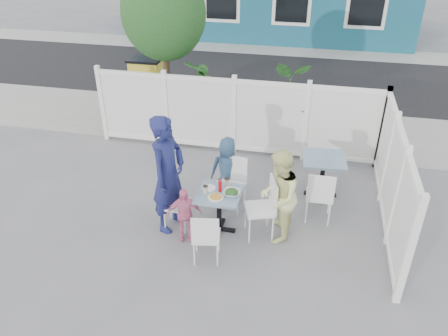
% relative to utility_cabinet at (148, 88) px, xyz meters
% --- Properties ---
extents(ground, '(80.00, 80.00, 0.00)m').
position_rel_utility_cabinet_xyz_m(ground, '(2.40, -4.00, -0.67)').
color(ground, slate).
extents(near_sidewalk, '(24.00, 2.60, 0.01)m').
position_rel_utility_cabinet_xyz_m(near_sidewalk, '(2.40, -0.20, -0.66)').
color(near_sidewalk, gray).
rests_on(near_sidewalk, ground).
extents(street, '(24.00, 5.00, 0.01)m').
position_rel_utility_cabinet_xyz_m(street, '(2.40, 3.50, -0.67)').
color(street, black).
rests_on(street, ground).
extents(far_sidewalk, '(24.00, 1.60, 0.01)m').
position_rel_utility_cabinet_xyz_m(far_sidewalk, '(2.40, 6.60, -0.66)').
color(far_sidewalk, gray).
rests_on(far_sidewalk, ground).
extents(fence_back, '(5.86, 0.08, 1.60)m').
position_rel_utility_cabinet_xyz_m(fence_back, '(2.50, -1.60, 0.12)').
color(fence_back, white).
rests_on(fence_back, ground).
extents(fence_right, '(0.08, 3.66, 1.60)m').
position_rel_utility_cabinet_xyz_m(fence_right, '(5.40, -3.40, 0.12)').
color(fence_right, white).
rests_on(fence_right, ground).
extents(tree, '(1.80, 1.62, 3.59)m').
position_rel_utility_cabinet_xyz_m(tree, '(0.80, -0.70, 1.92)').
color(tree, '#382316').
rests_on(tree, ground).
extents(utility_cabinet, '(0.73, 0.52, 1.34)m').
position_rel_utility_cabinet_xyz_m(utility_cabinet, '(0.00, 0.00, 0.00)').
color(utility_cabinet, gold).
rests_on(utility_cabinet, ground).
extents(potted_shrub_a, '(1.33, 1.33, 1.71)m').
position_rel_utility_cabinet_xyz_m(potted_shrub_a, '(1.63, -0.90, 0.19)').
color(potted_shrub_a, '#143818').
rests_on(potted_shrub_a, ground).
extents(potted_shrub_b, '(1.66, 1.50, 1.61)m').
position_rel_utility_cabinet_xyz_m(potted_shrub_b, '(3.68, -1.00, 0.14)').
color(potted_shrub_b, '#143818').
rests_on(potted_shrub_b, ground).
extents(main_table, '(0.68, 0.68, 0.70)m').
position_rel_utility_cabinet_xyz_m(main_table, '(2.79, -4.25, -0.12)').
color(main_table, slate).
rests_on(main_table, ground).
extents(spare_table, '(0.77, 0.77, 0.77)m').
position_rel_utility_cabinet_xyz_m(spare_table, '(4.34, -2.89, -0.07)').
color(spare_table, slate).
rests_on(spare_table, ground).
extents(chair_left, '(0.40, 0.42, 0.88)m').
position_rel_utility_cabinet_xyz_m(chair_left, '(2.04, -4.30, -0.16)').
color(chair_left, white).
rests_on(chair_left, ground).
extents(chair_right, '(0.55, 0.56, 0.98)m').
position_rel_utility_cabinet_xyz_m(chair_right, '(3.50, -4.19, -0.10)').
color(chair_right, white).
rests_on(chair_right, ground).
extents(chair_back, '(0.48, 0.47, 0.91)m').
position_rel_utility_cabinet_xyz_m(chair_back, '(2.87, -3.53, -0.14)').
color(chair_back, white).
rests_on(chair_back, ground).
extents(chair_near, '(0.45, 0.43, 0.85)m').
position_rel_utility_cabinet_xyz_m(chair_near, '(2.78, -5.02, -0.17)').
color(chair_near, white).
rests_on(chair_near, ground).
extents(chair_spare, '(0.43, 0.41, 0.93)m').
position_rel_utility_cabinet_xyz_m(chair_spare, '(4.31, -3.68, -0.13)').
color(chair_spare, white).
rests_on(chair_spare, ground).
extents(man, '(0.61, 0.79, 1.92)m').
position_rel_utility_cabinet_xyz_m(man, '(2.01, -4.29, 0.29)').
color(man, navy).
rests_on(man, ground).
extents(woman, '(0.57, 0.73, 1.50)m').
position_rel_utility_cabinet_xyz_m(woman, '(3.70, -4.22, 0.08)').
color(woman, '#E7EB52').
rests_on(woman, ground).
extents(boy, '(0.66, 0.52, 1.18)m').
position_rel_utility_cabinet_xyz_m(boy, '(2.73, -3.34, -0.08)').
color(boy, navy).
rests_on(boy, ground).
extents(toddler, '(0.58, 0.37, 0.92)m').
position_rel_utility_cabinet_xyz_m(toddler, '(2.32, -4.57, -0.21)').
color(toddler, pink).
rests_on(toddler, ground).
extents(plate_main, '(0.24, 0.24, 0.01)m').
position_rel_utility_cabinet_xyz_m(plate_main, '(2.78, -4.38, 0.04)').
color(plate_main, white).
rests_on(plate_main, main_table).
extents(plate_side, '(0.22, 0.22, 0.01)m').
position_rel_utility_cabinet_xyz_m(plate_side, '(2.61, -4.15, 0.04)').
color(plate_side, white).
rests_on(plate_side, main_table).
extents(salad_bowl, '(0.26, 0.26, 0.06)m').
position_rel_utility_cabinet_xyz_m(salad_bowl, '(2.99, -4.25, 0.07)').
color(salad_bowl, white).
rests_on(salad_bowl, main_table).
extents(coffee_cup_a, '(0.07, 0.07, 0.11)m').
position_rel_utility_cabinet_xyz_m(coffee_cup_a, '(2.59, -4.28, 0.09)').
color(coffee_cup_a, beige).
rests_on(coffee_cup_a, main_table).
extents(coffee_cup_b, '(0.08, 0.08, 0.13)m').
position_rel_utility_cabinet_xyz_m(coffee_cup_b, '(2.87, -4.02, 0.10)').
color(coffee_cup_b, beige).
rests_on(coffee_cup_b, main_table).
extents(ketchup_bottle, '(0.06, 0.06, 0.18)m').
position_rel_utility_cabinet_xyz_m(ketchup_bottle, '(2.80, -4.19, 0.12)').
color(ketchup_bottle, '#A90813').
rests_on(ketchup_bottle, main_table).
extents(salt_shaker, '(0.03, 0.03, 0.07)m').
position_rel_utility_cabinet_xyz_m(salt_shaker, '(2.72, -4.00, 0.07)').
color(salt_shaker, white).
rests_on(salt_shaker, main_table).
extents(pepper_shaker, '(0.03, 0.03, 0.07)m').
position_rel_utility_cabinet_xyz_m(pepper_shaker, '(2.73, -3.98, 0.07)').
color(pepper_shaker, black).
rests_on(pepper_shaker, main_table).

